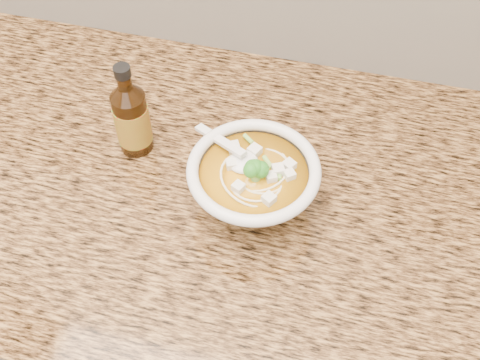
# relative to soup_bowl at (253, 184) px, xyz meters

# --- Properties ---
(cabinet) EXTENTS (4.00, 0.65, 0.86)m
(cabinet) POSITION_rel_soup_bowl_xyz_m (-0.26, 0.03, -0.51)
(cabinet) COLOR black
(cabinet) RESTS_ON ground
(counter_slab) EXTENTS (4.00, 0.68, 0.04)m
(counter_slab) POSITION_rel_soup_bowl_xyz_m (-0.26, 0.03, -0.06)
(counter_slab) COLOR olive
(counter_slab) RESTS_ON cabinet
(soup_bowl) EXTENTS (0.20, 0.19, 0.11)m
(soup_bowl) POSITION_rel_soup_bowl_xyz_m (0.00, 0.00, 0.00)
(soup_bowl) COLOR white
(soup_bowl) RESTS_ON counter_slab
(hot_sauce_bottle) EXTENTS (0.06, 0.06, 0.17)m
(hot_sauce_bottle) POSITION_rel_soup_bowl_xyz_m (-0.21, 0.07, 0.02)
(hot_sauce_bottle) COLOR #371D07
(hot_sauce_bottle) RESTS_ON counter_slab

